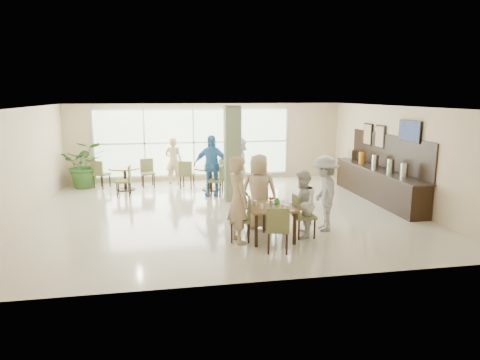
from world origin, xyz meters
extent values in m
plane|color=beige|center=(0.00, 0.00, 0.00)|extent=(10.00, 10.00, 0.00)
plane|color=white|center=(0.00, 0.00, 2.80)|extent=(10.00, 10.00, 0.00)
plane|color=beige|center=(0.00, 4.50, 1.40)|extent=(10.00, 0.00, 10.00)
plane|color=beige|center=(0.00, -4.50, 1.40)|extent=(10.00, 0.00, 10.00)
plane|color=beige|center=(-5.00, 0.00, 1.40)|extent=(0.00, 9.00, 9.00)
plane|color=beige|center=(5.00, 0.00, 1.40)|extent=(0.00, 9.00, 9.00)
plane|color=silver|center=(-0.50, 4.47, 1.40)|extent=(7.00, 0.00, 7.00)
cube|color=#697954|center=(0.40, 1.20, 1.40)|extent=(0.45, 0.45, 2.80)
cube|color=brown|center=(0.66, -2.42, 0.72)|extent=(0.98, 0.98, 0.05)
cube|color=black|center=(0.25, -2.84, 0.35)|extent=(0.06, 0.06, 0.70)
cube|color=black|center=(1.07, -2.84, 0.35)|extent=(0.06, 0.06, 0.70)
cube|color=black|center=(0.25, -2.01, 0.35)|extent=(0.06, 0.06, 0.70)
cube|color=black|center=(1.07, -2.01, 0.35)|extent=(0.06, 0.06, 0.70)
cylinder|color=brown|center=(-2.87, 3.26, 0.73)|extent=(1.03, 1.03, 0.04)
cylinder|color=black|center=(-2.87, 3.26, 0.35)|extent=(0.10, 0.10, 0.71)
cylinder|color=black|center=(-2.87, 3.26, 0.01)|extent=(0.60, 0.60, 0.03)
cylinder|color=brown|center=(-0.07, 2.77, 0.73)|extent=(1.11, 1.11, 0.04)
cylinder|color=black|center=(-0.07, 2.77, 0.35)|extent=(0.10, 0.10, 0.71)
cylinder|color=black|center=(-0.07, 2.77, 0.01)|extent=(0.60, 0.60, 0.03)
cylinder|color=white|center=(0.87, -2.23, 0.80)|extent=(0.08, 0.08, 0.10)
cylinder|color=white|center=(0.41, -2.59, 0.80)|extent=(0.08, 0.08, 0.10)
cylinder|color=white|center=(0.85, -2.66, 0.80)|extent=(0.08, 0.08, 0.10)
cylinder|color=white|center=(0.34, -2.28, 0.80)|extent=(0.08, 0.08, 0.10)
cylinder|color=white|center=(0.58, -2.76, 0.76)|extent=(0.20, 0.20, 0.01)
cylinder|color=white|center=(0.72, -2.18, 0.76)|extent=(0.20, 0.20, 0.01)
cylinder|color=white|center=(0.97, -2.45, 0.76)|extent=(0.20, 0.20, 0.01)
cylinder|color=#99B27F|center=(0.66, -2.42, 0.81)|extent=(0.07, 0.07, 0.12)
sphere|color=#F14F14|center=(0.69, -2.42, 0.92)|extent=(0.07, 0.07, 0.07)
sphere|color=#F14F14|center=(0.65, -2.40, 0.92)|extent=(0.07, 0.07, 0.07)
sphere|color=#F14F14|center=(0.65, -2.45, 0.92)|extent=(0.07, 0.07, 0.07)
cube|color=green|center=(0.81, -2.32, 0.82)|extent=(0.10, 0.06, 0.15)
cube|color=black|center=(4.68, 0.50, 0.45)|extent=(0.60, 4.60, 0.90)
cube|color=black|center=(4.68, 0.50, 0.92)|extent=(0.64, 4.70, 0.04)
cube|color=black|center=(4.97, 0.50, 1.45)|extent=(0.04, 4.60, 1.00)
cylinder|color=silver|center=(4.68, -0.90, 1.14)|extent=(0.20, 0.20, 0.40)
cylinder|color=silver|center=(4.68, -0.20, 1.14)|extent=(0.20, 0.20, 0.40)
cylinder|color=silver|center=(4.68, 0.70, 1.14)|extent=(0.20, 0.20, 0.40)
cylinder|color=orange|center=(4.68, 1.60, 1.12)|extent=(0.18, 0.18, 0.36)
cube|color=silver|center=(4.68, 2.30, 1.12)|extent=(0.18, 0.30, 0.36)
cube|color=black|center=(4.94, -0.60, 2.15)|extent=(0.06, 1.00, 0.58)
cube|color=#7F99CC|center=(4.92, -0.60, 2.15)|extent=(0.01, 0.92, 0.50)
cube|color=black|center=(4.95, 1.00, 1.85)|extent=(0.04, 0.55, 0.70)
cube|color=brown|center=(4.92, 1.00, 1.85)|extent=(0.01, 0.47, 0.62)
cube|color=black|center=(4.95, 1.80, 1.85)|extent=(0.04, 0.55, 0.70)
cube|color=brown|center=(4.92, 1.80, 1.85)|extent=(0.01, 0.47, 0.62)
imported|color=#336528|center=(-4.21, 3.88, 0.79)|extent=(1.43, 1.43, 1.58)
imported|color=tan|center=(-0.06, -2.45, 0.93)|extent=(0.59, 0.76, 1.86)
imported|color=tan|center=(0.58, -1.58, 0.89)|extent=(0.96, 0.70, 1.77)
imported|color=white|center=(1.38, -2.37, 0.75)|extent=(0.77, 0.88, 1.50)
imported|color=#B0AFB2|center=(2.04, -1.98, 0.87)|extent=(0.83, 1.22, 1.75)
imported|color=#438ECB|center=(-0.15, 1.94, 0.95)|extent=(1.24, 0.91, 1.90)
imported|color=white|center=(0.87, 2.70, 0.87)|extent=(0.88, 1.68, 1.74)
imported|color=tan|center=(-1.26, 3.89, 0.83)|extent=(0.69, 0.56, 1.65)
camera|label=1|loc=(-1.57, -11.09, 3.12)|focal=32.00mm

